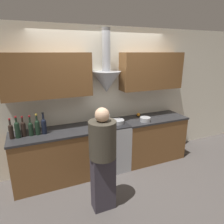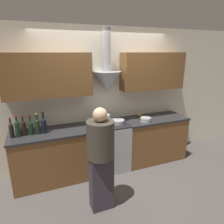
# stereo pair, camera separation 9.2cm
# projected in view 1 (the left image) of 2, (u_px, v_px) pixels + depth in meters

# --- Properties ---
(ground_plane) EXTENTS (12.00, 12.00, 0.00)m
(ground_plane) POSITION_uv_depth(u_px,v_px,m) (116.00, 175.00, 3.64)
(ground_plane) COLOR #4C4744
(wall_back) EXTENTS (8.40, 0.52, 2.60)m
(wall_back) POSITION_uv_depth(u_px,v_px,m) (103.00, 90.00, 3.71)
(wall_back) COLOR silver
(wall_back) RESTS_ON ground_plane
(counter_left) EXTENTS (1.41, 0.62, 0.90)m
(counter_left) POSITION_uv_depth(u_px,v_px,m) (56.00, 156.00, 3.40)
(counter_left) COLOR brown
(counter_left) RESTS_ON ground_plane
(counter_right) EXTENTS (1.29, 0.62, 0.90)m
(counter_right) POSITION_uv_depth(u_px,v_px,m) (152.00, 138.00, 4.13)
(counter_right) COLOR brown
(counter_right) RESTS_ON ground_plane
(stove_range) EXTENTS (0.62, 0.60, 0.90)m
(stove_range) POSITION_uv_depth(u_px,v_px,m) (110.00, 146.00, 3.78)
(stove_range) COLOR #A8AAAF
(stove_range) RESTS_ON ground_plane
(wine_bottle_0) EXTENTS (0.07, 0.07, 0.32)m
(wine_bottle_0) POSITION_uv_depth(u_px,v_px,m) (11.00, 131.00, 2.98)
(wine_bottle_0) COLOR black
(wine_bottle_0) RESTS_ON counter_left
(wine_bottle_1) EXTENTS (0.07, 0.07, 0.35)m
(wine_bottle_1) POSITION_uv_depth(u_px,v_px,m) (17.00, 129.00, 3.01)
(wine_bottle_1) COLOR black
(wine_bottle_1) RESTS_ON counter_left
(wine_bottle_2) EXTENTS (0.07, 0.07, 0.33)m
(wine_bottle_2) POSITION_uv_depth(u_px,v_px,m) (23.00, 128.00, 3.07)
(wine_bottle_2) COLOR black
(wine_bottle_2) RESTS_ON counter_left
(wine_bottle_3) EXTENTS (0.07, 0.07, 0.33)m
(wine_bottle_3) POSITION_uv_depth(u_px,v_px,m) (31.00, 128.00, 3.10)
(wine_bottle_3) COLOR black
(wine_bottle_3) RESTS_ON counter_left
(wine_bottle_4) EXTENTS (0.07, 0.07, 0.34)m
(wine_bottle_4) POSITION_uv_depth(u_px,v_px,m) (37.00, 126.00, 3.13)
(wine_bottle_4) COLOR black
(wine_bottle_4) RESTS_ON counter_left
(wine_bottle_5) EXTENTS (0.08, 0.08, 0.35)m
(wine_bottle_5) POSITION_uv_depth(u_px,v_px,m) (44.00, 125.00, 3.17)
(wine_bottle_5) COLOR black
(wine_bottle_5) RESTS_ON counter_left
(stock_pot) EXTENTS (0.28, 0.28, 0.18)m
(stock_pot) POSITION_uv_depth(u_px,v_px,m) (102.00, 120.00, 3.59)
(stock_pot) COLOR #A8AAAF
(stock_pot) RESTS_ON stove_range
(mixing_bowl) EXTENTS (0.25, 0.25, 0.07)m
(mixing_bowl) POSITION_uv_depth(u_px,v_px,m) (118.00, 121.00, 3.66)
(mixing_bowl) COLOR #A8AAAF
(mixing_bowl) RESTS_ON stove_range
(orange_fruit) EXTENTS (0.07, 0.07, 0.07)m
(orange_fruit) POSITION_uv_depth(u_px,v_px,m) (138.00, 115.00, 4.05)
(orange_fruit) COLOR orange
(orange_fruit) RESTS_ON counter_right
(saucepan) EXTENTS (0.20, 0.20, 0.08)m
(saucepan) POSITION_uv_depth(u_px,v_px,m) (145.00, 119.00, 3.76)
(saucepan) COLOR #A8AAAF
(saucepan) RESTS_ON counter_right
(person_foreground_left) EXTENTS (0.36, 0.36, 1.49)m
(person_foreground_left) POSITION_uv_depth(u_px,v_px,m) (103.00, 157.00, 2.67)
(person_foreground_left) COLOR #38333D
(person_foreground_left) RESTS_ON ground_plane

